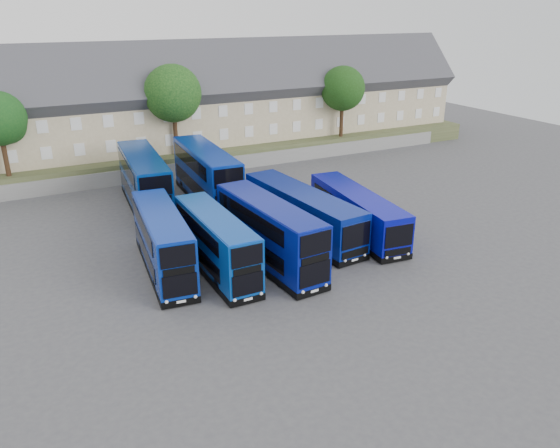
% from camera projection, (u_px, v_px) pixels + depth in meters
% --- Properties ---
extents(ground, '(120.00, 120.00, 0.00)m').
position_uv_depth(ground, '(265.00, 275.00, 35.82)').
color(ground, '#444449').
rests_on(ground, ground).
extents(retaining_wall, '(70.00, 0.40, 1.50)m').
position_uv_depth(retaining_wall, '(163.00, 172.00, 55.39)').
color(retaining_wall, slate).
rests_on(retaining_wall, ground).
extents(earth_bank, '(80.00, 20.00, 2.00)m').
position_uv_depth(earth_bank, '(139.00, 148.00, 63.57)').
color(earth_bank, '#414B2A').
rests_on(earth_bank, ground).
extents(terrace_row, '(66.00, 10.40, 11.20)m').
position_uv_depth(terrace_row, '(197.00, 101.00, 60.72)').
color(terrace_row, tan).
rests_on(terrace_row, earth_bank).
extents(dd_front_left, '(3.35, 10.48, 4.09)m').
position_uv_depth(dd_front_left, '(163.00, 243.00, 35.59)').
color(dd_front_left, '#08299C').
rests_on(dd_front_left, ground).
extents(dd_front_mid, '(2.36, 9.99, 3.96)m').
position_uv_depth(dd_front_mid, '(216.00, 245.00, 35.53)').
color(dd_front_mid, '#083DA3').
rests_on(dd_front_mid, ground).
extents(dd_front_right, '(3.29, 11.11, 4.36)m').
position_uv_depth(dd_front_right, '(269.00, 234.00, 36.65)').
color(dd_front_right, '#071486').
rests_on(dd_front_right, ground).
extents(dd_rear_left, '(3.75, 12.18, 4.77)m').
position_uv_depth(dd_rear_left, '(145.00, 183.00, 46.65)').
color(dd_rear_left, navy).
rests_on(dd_rear_left, ground).
extents(dd_rear_right, '(3.31, 12.19, 4.80)m').
position_uv_depth(dd_rear_right, '(207.00, 176.00, 48.45)').
color(dd_rear_right, '#082DA3').
rests_on(dd_rear_right, ground).
extents(coach_east_a, '(3.84, 12.99, 3.50)m').
position_uv_depth(coach_east_a, '(302.00, 214.00, 41.52)').
color(coach_east_a, navy).
rests_on(coach_east_a, ground).
extents(coach_east_b, '(3.68, 12.00, 3.23)m').
position_uv_depth(coach_east_b, '(357.00, 213.00, 41.97)').
color(coach_east_b, '#080CA4').
rests_on(coach_east_b, ground).
extents(tree_west, '(4.80, 4.80, 7.65)m').
position_uv_depth(tree_west, '(0.00, 120.00, 48.11)').
color(tree_west, '#382314').
rests_on(tree_west, earth_bank).
extents(tree_mid, '(5.76, 5.76, 9.18)m').
position_uv_depth(tree_mid, '(174.00, 95.00, 54.91)').
color(tree_mid, '#382314').
rests_on(tree_mid, earth_bank).
extents(tree_east, '(5.12, 5.12, 8.16)m').
position_uv_depth(tree_east, '(343.00, 90.00, 63.19)').
color(tree_east, '#382314').
rests_on(tree_east, earth_bank).
extents(tree_far, '(5.44, 5.44, 8.67)m').
position_uv_depth(tree_far, '(352.00, 78.00, 71.39)').
color(tree_far, '#382314').
rests_on(tree_far, earth_bank).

